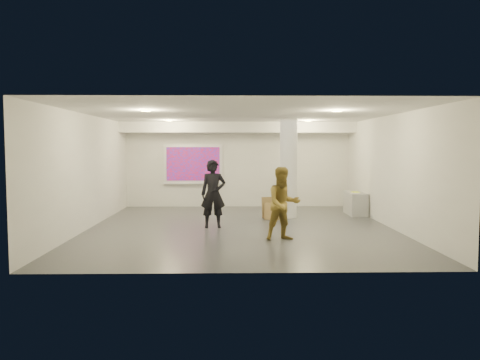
{
  "coord_description": "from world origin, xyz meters",
  "views": [
    {
      "loc": [
        -0.26,
        -12.34,
        2.14
      ],
      "look_at": [
        0.0,
        0.4,
        1.25
      ],
      "focal_mm": 35.0,
      "sensor_mm": 36.0,
      "label": 1
    }
  ],
  "objects_px": {
    "projection_screen": "(193,164)",
    "woman": "(213,194)",
    "credenza": "(355,204)",
    "column": "(288,169)",
    "man": "(283,204)"
  },
  "relations": [
    {
      "from": "projection_screen",
      "to": "man",
      "type": "distance_m",
      "value": 6.69
    },
    {
      "from": "credenza",
      "to": "man",
      "type": "relative_size",
      "value": 0.72
    },
    {
      "from": "projection_screen",
      "to": "woman",
      "type": "relative_size",
      "value": 1.16
    },
    {
      "from": "column",
      "to": "projection_screen",
      "type": "height_order",
      "value": "column"
    },
    {
      "from": "credenza",
      "to": "woman",
      "type": "xyz_separation_m",
      "value": [
        -4.44,
        -2.32,
        0.55
      ]
    },
    {
      "from": "column",
      "to": "woman",
      "type": "xyz_separation_m",
      "value": [
        -2.22,
        -1.76,
        -0.6
      ]
    },
    {
      "from": "projection_screen",
      "to": "woman",
      "type": "distance_m",
      "value": 4.54
    },
    {
      "from": "column",
      "to": "credenza",
      "type": "relative_size",
      "value": 2.46
    },
    {
      "from": "projection_screen",
      "to": "credenza",
      "type": "height_order",
      "value": "projection_screen"
    },
    {
      "from": "column",
      "to": "projection_screen",
      "type": "distance_m",
      "value": 4.08
    },
    {
      "from": "woman",
      "to": "credenza",
      "type": "bearing_deg",
      "value": 22.72
    },
    {
      "from": "credenza",
      "to": "man",
      "type": "bearing_deg",
      "value": -123.18
    },
    {
      "from": "column",
      "to": "man",
      "type": "xyz_separation_m",
      "value": [
        -0.55,
        -3.49,
        -0.65
      ]
    },
    {
      "from": "projection_screen",
      "to": "man",
      "type": "xyz_separation_m",
      "value": [
        2.55,
        -6.14,
        -0.68
      ]
    },
    {
      "from": "woman",
      "to": "projection_screen",
      "type": "bearing_deg",
      "value": 96.38
    }
  ]
}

